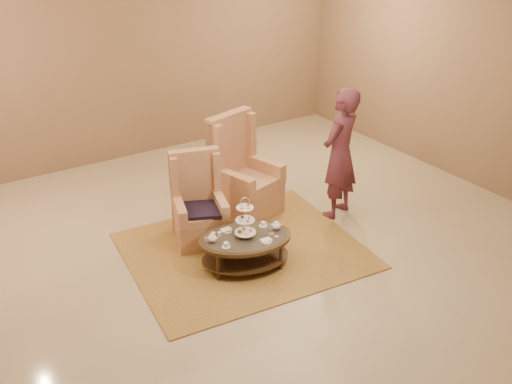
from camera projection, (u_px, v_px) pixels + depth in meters
ground at (260, 260)px, 7.05m from camera, size 8.00×8.00×0.00m
ceiling at (260, 260)px, 7.05m from camera, size 8.00×8.00×0.02m
wall_back at (127, 55)px, 9.27m from camera, size 8.00×0.04×3.50m
wall_right at (494, 74)px, 8.19m from camera, size 0.04×8.00×3.50m
rug at (244, 250)px, 7.23m from camera, size 3.04×2.61×0.02m
tea_table at (245, 242)px, 6.78m from camera, size 1.28×1.05×0.93m
armchair_left at (199, 211)px, 7.34m from camera, size 0.79×0.81×1.18m
armchair_right at (241, 181)px, 7.97m from camera, size 0.95×0.97×1.42m
person at (340, 154)px, 7.70m from camera, size 0.78×0.65×1.83m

